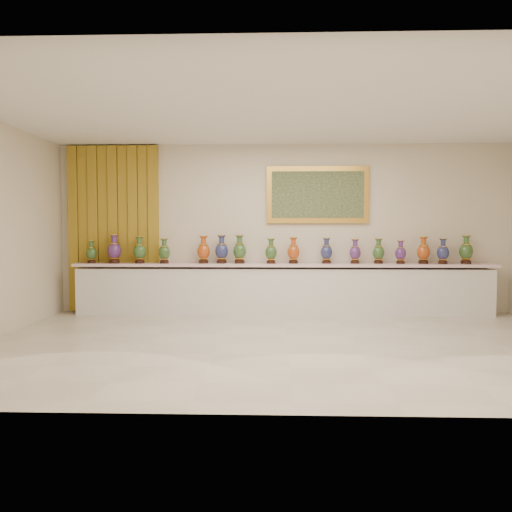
{
  "coord_description": "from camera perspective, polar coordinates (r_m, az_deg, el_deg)",
  "views": [
    {
      "loc": [
        -0.19,
        -6.42,
        1.48
      ],
      "look_at": [
        -0.45,
        1.7,
        1.06
      ],
      "focal_mm": 35.0,
      "sensor_mm": 36.0,
      "label": 1
    }
  ],
  "objects": [
    {
      "name": "vase_1",
      "position": [
        9.08,
        -15.88,
        0.63
      ],
      "size": [
        0.25,
        0.25,
        0.5
      ],
      "rotation": [
        0.0,
        0.0,
        -0.05
      ],
      "color": "#32150E",
      "rests_on": "counter"
    },
    {
      "name": "room",
      "position": [
        9.15,
        -12.45,
        3.64
      ],
      "size": [
        8.0,
        8.0,
        8.0
      ],
      "color": "beige",
      "rests_on": "ground"
    },
    {
      "name": "label_card",
      "position": [
        8.61,
        -3.25,
        -0.88
      ],
      "size": [
        0.1,
        0.06,
        0.0
      ],
      "primitive_type": "cube",
      "color": "white",
      "rests_on": "counter"
    },
    {
      "name": "vase_7",
      "position": [
        8.66,
        1.73,
        0.43
      ],
      "size": [
        0.24,
        0.24,
        0.44
      ],
      "rotation": [
        0.0,
        0.0,
        -0.19
      ],
      "color": "#32150E",
      "rests_on": "counter"
    },
    {
      "name": "vase_2",
      "position": [
        8.95,
        -13.15,
        0.55
      ],
      "size": [
        0.29,
        0.29,
        0.47
      ],
      "rotation": [
        0.0,
        0.0,
        -0.41
      ],
      "color": "#32150E",
      "rests_on": "counter"
    },
    {
      "name": "vase_3",
      "position": [
        8.85,
        -10.43,
        0.44
      ],
      "size": [
        0.23,
        0.23,
        0.43
      ],
      "rotation": [
        0.0,
        0.0,
        -0.17
      ],
      "color": "#32150E",
      "rests_on": "counter"
    },
    {
      "name": "vase_12",
      "position": [
        8.96,
        16.19,
        0.31
      ],
      "size": [
        0.19,
        0.19,
        0.4
      ],
      "rotation": [
        0.0,
        0.0,
        0.01
      ],
      "color": "#32150E",
      "rests_on": "counter"
    },
    {
      "name": "vase_11",
      "position": [
        8.91,
        13.82,
        0.42
      ],
      "size": [
        0.24,
        0.24,
        0.44
      ],
      "rotation": [
        0.0,
        0.0,
        0.21
      ],
      "color": "#32150E",
      "rests_on": "counter"
    },
    {
      "name": "vase_14",
      "position": [
        9.13,
        20.58,
        0.39
      ],
      "size": [
        0.26,
        0.26,
        0.44
      ],
      "rotation": [
        0.0,
        0.0,
        0.35
      ],
      "color": "#32150E",
      "rests_on": "counter"
    },
    {
      "name": "counter",
      "position": [
        8.76,
        3.09,
        -3.87
      ],
      "size": [
        7.28,
        0.48,
        0.9
      ],
      "color": "white",
      "rests_on": "ground"
    },
    {
      "name": "ground",
      "position": [
        6.59,
        3.52,
        -10.0
      ],
      "size": [
        8.0,
        8.0,
        0.0
      ],
      "primitive_type": "plane",
      "color": "beige",
      "rests_on": "ground"
    },
    {
      "name": "vase_13",
      "position": [
        9.08,
        18.59,
        0.49
      ],
      "size": [
        0.28,
        0.28,
        0.47
      ],
      "rotation": [
        0.0,
        0.0,
        -0.38
      ],
      "color": "#32150E",
      "rests_on": "counter"
    },
    {
      "name": "vase_8",
      "position": [
        8.71,
        4.3,
        0.5
      ],
      "size": [
        0.26,
        0.26,
        0.46
      ],
      "rotation": [
        0.0,
        0.0,
        -0.3
      ],
      "color": "#32150E",
      "rests_on": "counter"
    },
    {
      "name": "vase_15",
      "position": [
        9.32,
        22.89,
        0.54
      ],
      "size": [
        0.25,
        0.25,
        0.49
      ],
      "rotation": [
        0.0,
        0.0,
        -0.12
      ],
      "color": "#32150E",
      "rests_on": "counter"
    },
    {
      "name": "vase_4",
      "position": [
        8.76,
        -6.02,
        0.58
      ],
      "size": [
        0.26,
        0.26,
        0.48
      ],
      "rotation": [
        0.0,
        0.0,
        -0.17
      ],
      "color": "#32150E",
      "rests_on": "counter"
    },
    {
      "name": "vase_0",
      "position": [
        9.21,
        -18.29,
        0.33
      ],
      "size": [
        0.22,
        0.22,
        0.4
      ],
      "rotation": [
        0.0,
        0.0,
        -0.18
      ],
      "color": "#32150E",
      "rests_on": "counter"
    },
    {
      "name": "vase_10",
      "position": [
        8.84,
        11.25,
        0.4
      ],
      "size": [
        0.22,
        0.22,
        0.43
      ],
      "rotation": [
        0.0,
        0.0,
        0.1
      ],
      "color": "#32150E",
      "rests_on": "counter"
    },
    {
      "name": "vase_6",
      "position": [
        8.71,
        -1.88,
        0.62
      ],
      "size": [
        0.29,
        0.29,
        0.49
      ],
      "rotation": [
        0.0,
        0.0,
        0.35
      ],
      "color": "#32150E",
      "rests_on": "counter"
    },
    {
      "name": "vase_5",
      "position": [
        8.74,
        -3.95,
        0.62
      ],
      "size": [
        0.26,
        0.26,
        0.5
      ],
      "rotation": [
        0.0,
        0.0,
        -0.14
      ],
      "color": "#32150E",
      "rests_on": "counter"
    },
    {
      "name": "vase_9",
      "position": [
        8.77,
        8.06,
        0.47
      ],
      "size": [
        0.26,
        0.26,
        0.45
      ],
      "rotation": [
        0.0,
        0.0,
        0.35
      ],
      "color": "#32150E",
      "rests_on": "counter"
    }
  ]
}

